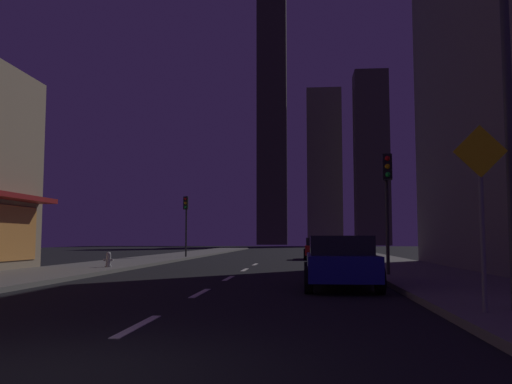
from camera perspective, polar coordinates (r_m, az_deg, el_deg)
name	(u,v)px	position (r m, az deg, el deg)	size (l,w,h in m)	color
ground_plane	(265,260)	(37.39, 0.98, -7.11)	(78.00, 136.00, 0.10)	black
sidewalk_right	(369,258)	(37.55, 11.78, -6.81)	(4.00, 76.00, 0.15)	#605E59
sidewalk_left	(165,258)	(38.51, -9.54, -6.80)	(4.00, 76.00, 0.15)	#605E59
lane_marking_center	(217,285)	(16.53, -4.14, -9.64)	(0.16, 28.20, 0.01)	silver
skyscraper_distant_tall	(272,95)	(137.71, 1.68, 10.11)	(7.24, 5.71, 74.30)	#333026
skyscraper_distant_mid	(324,166)	(138.15, 7.17, 2.70)	(8.69, 5.00, 39.31)	#5F5A47
skyscraper_distant_short	(371,158)	(122.81, 12.00, 3.51)	(7.31, 6.45, 38.41)	#3F3C2F
skyscraper_distant_slender	(433,109)	(137.65, 18.04, 8.31)	(5.79, 7.57, 64.71)	brown
car_parked_near	(340,262)	(15.24, 8.82, -7.23)	(1.98, 4.24, 1.45)	navy
car_parked_far	(318,248)	(37.13, 6.54, -5.88)	(1.98, 4.24, 1.45)	#B21919
fire_hydrant_far_left	(108,260)	(24.78, -15.20, -6.88)	(0.42, 0.30, 0.65)	#B2B2B2
traffic_light_near_right	(387,186)	(19.38, 13.57, 0.61)	(0.32, 0.48, 4.20)	#2D2D2D
traffic_light_far_left	(186,213)	(38.00, -7.35, -2.15)	(0.32, 0.48, 4.20)	#2D2D2D
street_lamp_right	(458,32)	(10.79, 20.37, 15.44)	(1.96, 0.56, 6.58)	#38383D
pedestrian_crossing_sign	(482,200)	(9.95, 22.55, -0.80)	(0.91, 0.08, 3.15)	slate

